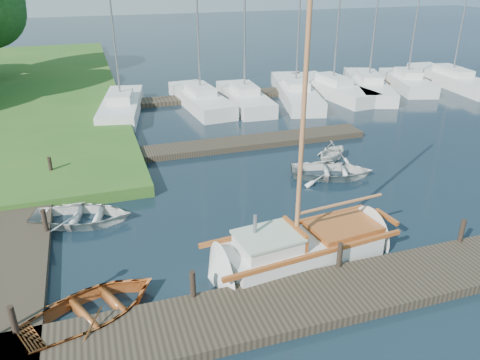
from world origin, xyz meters
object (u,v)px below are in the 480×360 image
object	(u,v)px
tender_c	(332,169)
marina_boat_7	(452,78)
marina_boat_4	(333,87)
sailboat	(305,248)
dinghy	(92,306)
mooring_post_3	(462,231)
mooring_post_1	(193,284)
marina_boat_1	(200,98)
marina_boat_6	(407,81)
mooring_post_5	(50,166)
mooring_post_2	(340,255)
mooring_post_0	(13,320)
mooring_post_4	(45,220)
marina_boat_3	(296,90)
marina_boat_0	(121,105)
tender_a	(81,214)
tender_d	(333,149)
marina_boat_5	(368,84)
marina_boat_2	(244,97)

from	to	relation	value
tender_c	marina_boat_7	bearing A→B (deg)	-32.06
marina_boat_4	sailboat	bearing A→B (deg)	143.17
dinghy	mooring_post_3	bearing A→B (deg)	-115.93
mooring_post_1	marina_boat_4	world-z (taller)	marina_boat_4
dinghy	marina_boat_1	size ratio (longest dim) A/B	0.36
dinghy	marina_boat_6	bearing A→B (deg)	-75.62
mooring_post_5	dinghy	world-z (taller)	mooring_post_5
mooring_post_2	marina_boat_6	bearing A→B (deg)	49.44
mooring_post_0	mooring_post_5	bearing A→B (deg)	87.14
mooring_post_1	mooring_post_4	world-z (taller)	same
mooring_post_5	marina_boat_7	world-z (taller)	marina_boat_7
marina_boat_3	marina_boat_1	bearing A→B (deg)	103.34
mooring_post_1	dinghy	xyz separation A→B (m)	(-2.66, 0.30, -0.31)
marina_boat_0	marina_boat_7	world-z (taller)	marina_boat_7
mooring_post_5	tender_c	distance (m)	12.30
dinghy	marina_boat_7	bearing A→B (deg)	-80.21
mooring_post_2	tender_a	distance (m)	9.33
tender_d	marina_boat_0	world-z (taller)	marina_boat_0
marina_boat_3	tender_c	bearing A→B (deg)	176.60
marina_boat_5	marina_boat_7	xyz separation A→B (m)	(7.34, -0.22, 0.00)
mooring_post_5	marina_boat_7	size ratio (longest dim) A/B	0.07
tender_c	tender_d	bearing A→B (deg)	-7.37
mooring_post_4	marina_boat_2	bearing A→B (deg)	49.43
mooring_post_5	marina_boat_1	distance (m)	13.08
marina_boat_2	marina_boat_5	size ratio (longest dim) A/B	0.98
mooring_post_1	dinghy	size ratio (longest dim) A/B	0.21
tender_a	marina_boat_3	distance (m)	20.07
mooring_post_3	marina_boat_0	bearing A→B (deg)	115.24
sailboat	marina_boat_7	xyz separation A→B (m)	(21.14, 18.04, 0.22)
tender_c	tender_d	distance (m)	1.97
sailboat	tender_d	size ratio (longest dim) A/B	4.56
dinghy	marina_boat_4	world-z (taller)	marina_boat_4
mooring_post_5	tender_c	world-z (taller)	mooring_post_5
marina_boat_2	marina_boat_6	xyz separation A→B (m)	(13.31, 0.62, -0.00)
sailboat	marina_boat_2	size ratio (longest dim) A/B	0.88
mooring_post_2	tender_c	world-z (taller)	mooring_post_2
marina_boat_2	marina_boat_3	distance (m)	4.02
sailboat	marina_boat_5	bearing A→B (deg)	46.60
mooring_post_1	marina_boat_3	size ratio (longest dim) A/B	0.07
marina_boat_1	marina_boat_2	world-z (taller)	marina_boat_2
marina_boat_3	marina_boat_4	bearing A→B (deg)	-75.97
tender_a	marina_boat_0	size ratio (longest dim) A/B	0.35
marina_boat_6	mooring_post_3	bearing A→B (deg)	163.41
marina_boat_4	mooring_post_3	bearing A→B (deg)	157.29
mooring_post_4	marina_boat_7	xyz separation A→B (m)	(29.08, 14.18, -0.13)
mooring_post_3	mooring_post_5	distance (m)	16.40
tender_a	marina_boat_6	xyz separation A→B (m)	(24.03, 13.76, 0.21)
mooring_post_2	marina_boat_1	distance (m)	19.51
marina_boat_1	marina_boat_7	size ratio (longest dim) A/B	0.89
marina_boat_5	marina_boat_4	bearing A→B (deg)	110.89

